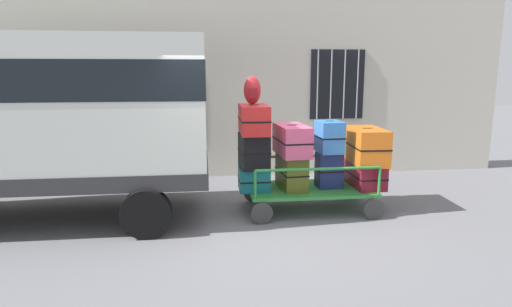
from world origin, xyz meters
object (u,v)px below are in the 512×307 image
Objects in this scene: van at (47,110)px; suitcase_midright_bottom at (365,174)px; suitcase_left_bottom at (254,179)px; suitcase_left_top at (254,119)px; suitcase_center_middle at (329,137)px; luggage_cart at (310,191)px; suitcase_center_bottom at (329,170)px; suitcase_midright_middle at (367,146)px; suitcase_midleft_bottom at (291,172)px; suitcase_midleft_middle at (292,140)px; backpack at (252,91)px; suitcase_left_middle at (254,151)px.

van reaches higher than suitcase_midright_bottom.
suitcase_left_bottom is at bearing -179.43° from suitcase_midright_bottom.
suitcase_center_middle is at bearing 0.75° from suitcase_left_top.
suitcase_center_middle is at bearing 1.40° from suitcase_left_bottom.
suitcase_left_bottom is at bearing -179.92° from luggage_cart.
suitcase_midright_middle reaches higher than suitcase_center_bottom.
van reaches higher than suitcase_midleft_bottom.
suitcase_midleft_bottom is at bearing 90.00° from suitcase_midleft_middle.
suitcase_midright_middle is at bearing -1.50° from backpack.
suitcase_midright_middle is at bearing -0.40° from suitcase_left_bottom.
van is 3.79m from suitcase_midleft_middle.
suitcase_center_middle is 1.23× the size of backpack.
suitcase_midleft_bottom is 1.26m from suitcase_midright_bottom.
suitcase_left_top reaches higher than suitcase_left_middle.
van is 3.13m from suitcase_left_top.
backpack is (-0.02, 0.02, 0.45)m from suitcase_left_top.
suitcase_left_middle reaches higher than suitcase_midright_bottom.
van is 5.28× the size of suitcase_midright_bottom.
van is 4.85× the size of suitcase_midright_middle.
luggage_cart is 2.14× the size of suitcase_midright_middle.
suitcase_midright_bottom is (1.26, -0.01, -0.08)m from suitcase_midleft_bottom.
van is 2.26× the size of luggage_cart.
suitcase_left_bottom is (-0.94, -0.00, 0.24)m from luggage_cart.
suitcase_left_top is 1.08m from suitcase_midleft_bottom.
luggage_cart is 3.87× the size of suitcase_left_bottom.
suitcase_left_top reaches higher than suitcase_midleft_bottom.
suitcase_left_middle is at bearing -63.33° from backpack.
suitcase_left_top is 0.45m from backpack.
suitcase_midleft_bottom is at bearing 175.01° from luggage_cart.
backpack is at bearing 179.72° from suitcase_center_middle.
van is at bearing 179.77° from backpack.
suitcase_left_bottom is 0.93× the size of suitcase_center_bottom.
suitcase_midright_middle reaches higher than suitcase_left_bottom.
suitcase_center_middle reaches higher than suitcase_midleft_bottom.
backpack reaches higher than suitcase_midleft_middle.
suitcase_center_middle is 0.90m from suitcase_midright_bottom.
suitcase_center_bottom is 0.63m from suitcase_midright_bottom.
suitcase_center_bottom is at bearing -178.52° from suitcase_midright_bottom.
suitcase_left_middle is (-0.94, -0.00, 0.71)m from luggage_cart.
suitcase_midleft_middle is 0.63m from suitcase_center_middle.
van is at bearing 179.29° from suitcase_midright_middle.
suitcase_midleft_bottom is 1.48m from backpack.
suitcase_left_top is at bearing 90.00° from suitcase_left_bottom.
suitcase_left_bottom is 0.89m from suitcase_midleft_middle.
suitcase_left_bottom is 0.64m from suitcase_midleft_bottom.
suitcase_center_middle is at bearing 178.92° from suitcase_midright_bottom.
suitcase_left_top is 2.11m from suitcase_midright_bottom.
suitcase_left_top is 1.00× the size of suitcase_midright_bottom.
suitcase_left_top is 1.52m from suitcase_center_bottom.
suitcase_center_bottom is (1.26, 0.00, -0.35)m from suitcase_left_middle.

